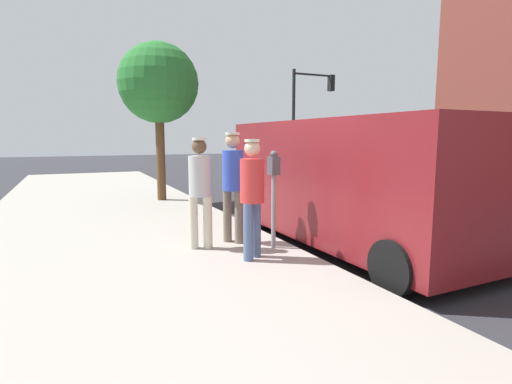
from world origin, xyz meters
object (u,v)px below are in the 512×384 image
object	(u,v)px
pedestrian_in_blue	(233,180)
parked_van	(350,180)
pedestrian_in_gray	(200,186)
traffic_light_corner	(308,105)
parking_meter_near	(274,182)
pedestrian_in_red	(252,191)
street_tree	(158,84)

from	to	relation	value
pedestrian_in_blue	parked_van	size ratio (longest dim) A/B	0.34
pedestrian_in_gray	parked_van	xyz separation A→B (m)	(-2.54, 0.37, 0.02)
pedestrian_in_gray	traffic_light_corner	world-z (taller)	traffic_light_corner
parking_meter_near	traffic_light_corner	distance (m)	14.82
pedestrian_in_red	street_tree	world-z (taller)	street_tree
pedestrian_in_red	street_tree	distance (m)	6.45
pedestrian_in_gray	pedestrian_in_red	distance (m)	0.97
parked_van	street_tree	size ratio (longest dim) A/B	1.23
parking_meter_near	street_tree	size ratio (longest dim) A/B	0.36
street_tree	parked_van	bearing A→B (deg)	110.20
pedestrian_in_red	parked_van	size ratio (longest dim) A/B	0.32
traffic_light_corner	street_tree	size ratio (longest dim) A/B	1.22
parking_meter_near	traffic_light_corner	size ratio (longest dim) A/B	0.29
parking_meter_near	pedestrian_in_red	distance (m)	0.66
parked_van	street_tree	bearing A→B (deg)	-69.80
parking_meter_near	pedestrian_in_blue	distance (m)	0.73
pedestrian_in_gray	pedestrian_in_blue	distance (m)	0.61
pedestrian_in_red	pedestrian_in_blue	xyz separation A→B (m)	(-0.09, -0.96, 0.07)
parking_meter_near	pedestrian_in_gray	distance (m)	1.13
pedestrian_in_red	pedestrian_in_blue	world-z (taller)	pedestrian_in_blue
parking_meter_near	pedestrian_in_blue	world-z (taller)	pedestrian_in_blue
pedestrian_in_gray	parking_meter_near	bearing A→B (deg)	157.07
street_tree	pedestrian_in_blue	bearing A→B (deg)	91.29
pedestrian_in_gray	pedestrian_in_red	bearing A→B (deg)	121.48
pedestrian_in_gray	pedestrian_in_blue	size ratio (longest dim) A/B	0.95
parking_meter_near	street_tree	xyz separation A→B (m)	(0.56, -5.68, 2.12)
traffic_light_corner	parking_meter_near	bearing A→B (deg)	55.96
parked_van	parking_meter_near	bearing A→B (deg)	2.78
parking_meter_near	pedestrian_in_blue	xyz separation A→B (m)	(0.45, -0.57, 0.01)
pedestrian_in_gray	traffic_light_corner	size ratio (longest dim) A/B	0.33
parking_meter_near	traffic_light_corner	world-z (taller)	traffic_light_corner
parking_meter_near	pedestrian_in_red	size ratio (longest dim) A/B	0.90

